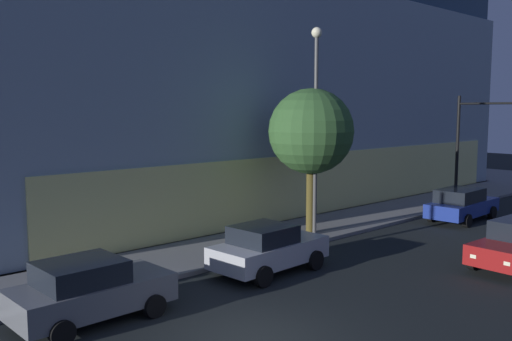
# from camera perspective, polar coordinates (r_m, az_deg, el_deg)

# --- Properties ---
(ground_plane) EXTENTS (120.00, 120.00, 0.00)m
(ground_plane) POSITION_cam_1_polar(r_m,az_deg,el_deg) (13.41, -0.53, -17.40)
(ground_plane) COLOR black
(modern_building) EXTENTS (35.66, 28.71, 14.53)m
(modern_building) POSITION_cam_1_polar(r_m,az_deg,el_deg) (39.09, -8.01, 8.93)
(modern_building) COLOR #4C4C51
(modern_building) RESTS_ON ground
(traffic_light_far_corner) EXTENTS (0.57, 4.55, 6.04)m
(traffic_light_far_corner) POSITION_cam_1_polar(r_m,az_deg,el_deg) (32.41, 22.55, 3.76)
(traffic_light_far_corner) COLOR black
(traffic_light_far_corner) RESTS_ON sidewalk_corner
(street_lamp_sidewalk) EXTENTS (0.44, 0.44, 8.60)m
(street_lamp_sidewalk) POSITION_cam_1_polar(r_m,az_deg,el_deg) (22.79, 6.28, 6.55)
(street_lamp_sidewalk) COLOR #4D4D4D
(street_lamp_sidewalk) RESTS_ON sidewalk_corner
(sidewalk_tree) EXTENTS (3.60, 3.60, 6.16)m
(sidewalk_tree) POSITION_cam_1_polar(r_m,az_deg,el_deg) (23.04, 5.79, 4.05)
(sidewalk_tree) COLOR brown
(sidewalk_tree) RESTS_ON sidewalk_corner
(car_grey) EXTENTS (4.08, 2.21, 1.62)m
(car_grey) POSITION_cam_1_polar(r_m,az_deg,el_deg) (14.90, -17.03, -11.84)
(car_grey) COLOR slate
(car_grey) RESTS_ON ground
(car_silver) EXTENTS (4.19, 2.26, 1.62)m
(car_silver) POSITION_cam_1_polar(r_m,az_deg,el_deg) (18.29, 1.26, -8.14)
(car_silver) COLOR #B7BABF
(car_silver) RESTS_ON ground
(car_blue) EXTENTS (4.74, 2.15, 1.59)m
(car_blue) POSITION_cam_1_polar(r_m,az_deg,el_deg) (28.50, 20.72, -3.31)
(car_blue) COLOR navy
(car_blue) RESTS_ON ground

